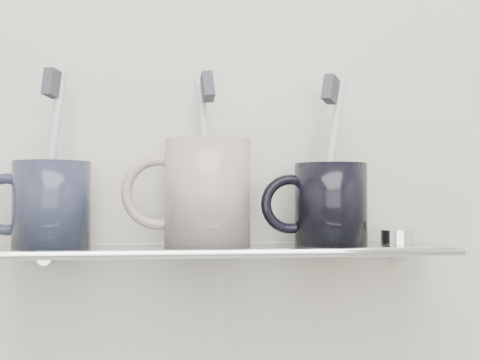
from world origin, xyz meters
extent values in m
plane|color=#BDB8A8|center=(0.00, 1.10, 1.25)|extent=(2.50, 0.00, 2.50)
cube|color=silver|center=(0.00, 1.04, 1.10)|extent=(0.50, 0.12, 0.01)
cylinder|color=silver|center=(0.00, 0.98, 1.10)|extent=(0.50, 0.01, 0.01)
cylinder|color=silver|center=(-0.21, 1.09, 1.09)|extent=(0.02, 0.03, 0.02)
cylinder|color=silver|center=(0.21, 1.09, 1.09)|extent=(0.02, 0.03, 0.02)
cylinder|color=black|center=(-0.20, 1.04, 1.15)|extent=(0.10, 0.10, 0.09)
torus|color=black|center=(-0.25, 1.04, 1.15)|extent=(0.07, 0.01, 0.07)
cylinder|color=silver|center=(-0.20, 1.04, 1.20)|extent=(0.03, 0.03, 0.19)
cube|color=#353640|center=(-0.20, 1.04, 1.28)|extent=(0.02, 0.03, 0.03)
cylinder|color=silver|center=(-0.03, 1.04, 1.16)|extent=(0.11, 0.11, 0.12)
torus|color=silver|center=(-0.08, 1.04, 1.16)|extent=(0.08, 0.01, 0.08)
cylinder|color=#AFAFAF|center=(-0.03, 1.04, 1.20)|extent=(0.03, 0.06, 0.19)
cube|color=#353640|center=(-0.03, 1.04, 1.28)|extent=(0.02, 0.03, 0.04)
cylinder|color=black|center=(0.12, 1.04, 1.15)|extent=(0.11, 0.11, 0.09)
torus|color=black|center=(0.07, 1.04, 1.15)|extent=(0.07, 0.01, 0.07)
cylinder|color=beige|center=(0.12, 1.04, 1.20)|extent=(0.05, 0.04, 0.19)
cube|color=#353640|center=(0.12, 1.04, 1.28)|extent=(0.03, 0.03, 0.04)
cylinder|color=silver|center=(0.20, 1.04, 1.11)|extent=(0.04, 0.04, 0.02)
camera|label=1|loc=(-0.08, 0.29, 1.15)|focal=50.00mm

